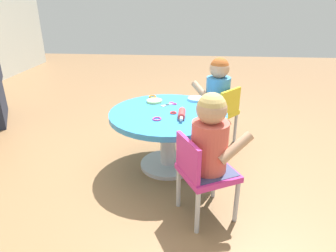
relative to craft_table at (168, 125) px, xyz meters
name	(u,v)px	position (x,y,z in m)	size (l,w,h in m)	color
ground_plane	(168,166)	(0.00, 0.00, -0.36)	(10.00, 10.00, 0.00)	olive
craft_table	(168,125)	(0.00, 0.00, 0.00)	(0.88, 0.88, 0.47)	silver
child_chair_left	(203,172)	(-0.57, -0.26, -0.05)	(0.40, 0.40, 0.54)	#B7B7BC
seated_child_left	(211,137)	(-0.55, -0.29, 0.18)	(0.40, 0.43, 0.51)	#3F4772
child_chair_right	(220,112)	(0.45, -0.43, -0.05)	(0.42, 0.42, 0.54)	#B7B7BC
seated_child_right	(218,87)	(0.48, -0.40, 0.18)	(0.43, 0.44, 0.51)	#3F4772
rolling_pin	(182,114)	(-0.10, -0.11, 0.14)	(0.23, 0.05, 0.05)	#D83F3F
craft_scissors	(170,104)	(0.17, 0.00, 0.11)	(0.13, 0.13, 0.01)	silver
playdough_blob_0	(154,101)	(0.21, 0.13, 0.12)	(0.13, 0.13, 0.02)	#B2E58C
playdough_blob_1	(196,99)	(0.30, -0.21, 0.12)	(0.14, 0.14, 0.02)	#8CCCF2
cookie_cutter_0	(173,113)	(-0.03, -0.04, 0.12)	(0.05, 0.05, 0.01)	red
cookie_cutter_1	(157,119)	(-0.16, 0.06, 0.12)	(0.06, 0.06, 0.01)	#D83FA5
cookie_cutter_2	(152,97)	(0.34, 0.16, 0.12)	(0.07, 0.07, 0.01)	orange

